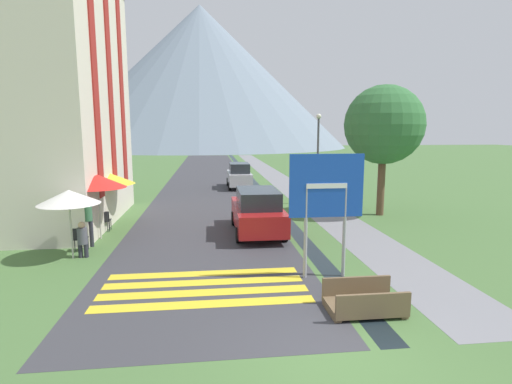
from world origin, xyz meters
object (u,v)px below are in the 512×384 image
(person_standing_terrace, at_px, (88,218))
(hotel_building, at_px, (43,76))
(cafe_chair_far_left, at_px, (105,219))
(cafe_umbrella_middle_red, at_px, (98,181))
(cafe_chair_far_right, at_px, (103,220))
(cafe_umbrella_rear_yellow, at_px, (106,178))
(footbridge, at_px, (364,302))
(cafe_chair_near_right, at_px, (80,237))
(person_seated_near, at_px, (82,238))
(parked_car_far, at_px, (239,175))
(road_sign, at_px, (326,196))
(cafe_umbrella_front_white, at_px, (69,197))
(parked_car_near, at_px, (257,211))
(tree_by_path, at_px, (384,125))
(streetlamp, at_px, (318,151))

(person_standing_terrace, bearing_deg, hotel_building, 122.94)
(cafe_chair_far_left, xyz_separation_m, cafe_umbrella_middle_red, (0.14, -1.23, 1.74))
(cafe_chair_far_right, relative_size, cafe_umbrella_middle_red, 0.34)
(cafe_umbrella_rear_yellow, bearing_deg, footbridge, -50.14)
(cafe_umbrella_middle_red, bearing_deg, person_standing_terrace, -97.48)
(cafe_chair_near_right, height_order, person_seated_near, person_seated_near)
(parked_car_far, distance_m, cafe_umbrella_middle_red, 14.66)
(road_sign, xyz_separation_m, cafe_chair_far_left, (-7.58, 6.18, -1.85))
(cafe_umbrella_middle_red, height_order, person_standing_terrace, cafe_umbrella_middle_red)
(footbridge, xyz_separation_m, parked_car_far, (-1.37, 20.35, 0.68))
(parked_car_far, bearing_deg, cafe_umbrella_middle_red, -115.84)
(road_sign, bearing_deg, person_standing_terrace, 152.68)
(cafe_umbrella_middle_red, bearing_deg, cafe_chair_far_right, 98.32)
(road_sign, bearing_deg, person_seated_near, 160.28)
(cafe_chair_far_left, height_order, cafe_umbrella_front_white, cafe_umbrella_front_white)
(person_seated_near, bearing_deg, hotel_building, 117.89)
(cafe_chair_far_right, xyz_separation_m, cafe_umbrella_middle_red, (0.16, -1.10, 1.74))
(footbridge, relative_size, cafe_umbrella_middle_red, 0.68)
(cafe_chair_near_right, xyz_separation_m, cafe_umbrella_rear_yellow, (-0.04, 4.02, 1.59))
(cafe_umbrella_front_white, relative_size, cafe_umbrella_middle_red, 0.91)
(footbridge, relative_size, person_standing_terrace, 0.93)
(parked_car_near, relative_size, cafe_chair_far_left, 5.39)
(parked_car_near, distance_m, cafe_chair_far_left, 6.37)
(cafe_umbrella_front_white, bearing_deg, cafe_umbrella_rear_yellow, 90.10)
(road_sign, bearing_deg, parked_car_far, 93.42)
(parked_car_far, distance_m, cafe_chair_far_left, 13.57)
(person_seated_near, bearing_deg, road_sign, -19.72)
(parked_car_near, distance_m, cafe_chair_near_right, 6.65)
(cafe_chair_far_right, xyz_separation_m, tree_by_path, (12.77, 1.89, 3.89))
(hotel_building, height_order, parked_car_far, hotel_building)
(road_sign, bearing_deg, streetlamp, 75.81)
(cafe_chair_far_left, relative_size, person_standing_terrace, 0.46)
(hotel_building, height_order, person_standing_terrace, hotel_building)
(cafe_umbrella_rear_yellow, bearing_deg, cafe_chair_far_right, -84.26)
(footbridge, xyz_separation_m, person_standing_terrace, (-7.87, 6.17, 0.84))
(footbridge, bearing_deg, hotel_building, 135.59)
(cafe_umbrella_middle_red, distance_m, person_seated_near, 2.79)
(parked_car_far, distance_m, person_standing_terrace, 15.59)
(hotel_building, bearing_deg, road_sign, -38.25)
(person_seated_near, bearing_deg, tree_by_path, 22.80)
(cafe_umbrella_rear_yellow, xyz_separation_m, tree_by_path, (12.90, 0.59, 2.31))
(parked_car_far, xyz_separation_m, tree_by_path, (6.24, -10.15, 3.50))
(road_sign, xyz_separation_m, cafe_chair_near_right, (-7.70, 3.33, -1.85))
(cafe_chair_near_right, xyz_separation_m, person_seated_near, (0.28, -0.68, 0.16))
(cafe_chair_far_left, distance_m, cafe_umbrella_middle_red, 2.13)
(road_sign, xyz_separation_m, footbridge, (0.29, -2.26, -2.13))
(cafe_chair_near_right, height_order, cafe_umbrella_rear_yellow, cafe_umbrella_rear_yellow)
(parked_car_far, xyz_separation_m, cafe_umbrella_rear_yellow, (-6.65, -10.74, 1.19))
(cafe_chair_far_left, bearing_deg, person_standing_terrace, -98.93)
(cafe_chair_far_right, bearing_deg, person_seated_near, -85.77)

